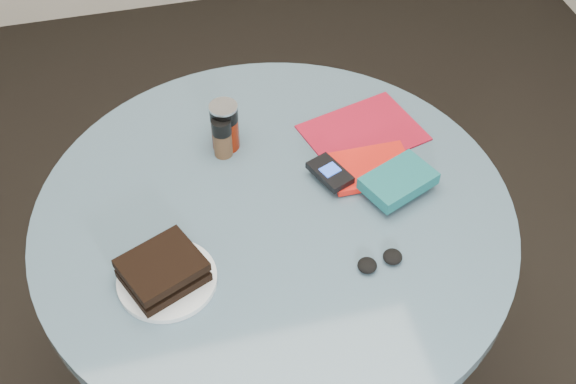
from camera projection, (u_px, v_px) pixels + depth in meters
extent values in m
cylinder|color=black|center=(278.00, 382.00, 2.03)|extent=(0.48, 0.48, 0.03)
cylinder|color=black|center=(276.00, 312.00, 1.77)|extent=(0.11, 0.11, 0.68)
cylinder|color=#3E5666|center=(274.00, 217.00, 1.51)|extent=(1.00, 1.00, 0.04)
cylinder|color=silver|center=(167.00, 279.00, 1.37)|extent=(0.22, 0.22, 0.01)
cube|color=black|center=(164.00, 275.00, 1.35)|extent=(0.18, 0.17, 0.02)
cube|color=#2F1E12|center=(163.00, 270.00, 1.34)|extent=(0.16, 0.15, 0.01)
cube|color=black|center=(162.00, 265.00, 1.33)|extent=(0.18, 0.17, 0.02)
cylinder|color=#6F1705|center=(225.00, 133.00, 1.60)|extent=(0.07, 0.07, 0.08)
cylinder|color=black|center=(224.00, 114.00, 1.55)|extent=(0.07, 0.07, 0.03)
cylinder|color=silver|center=(223.00, 107.00, 1.54)|extent=(0.07, 0.07, 0.01)
cylinder|color=#442F1D|center=(223.00, 143.00, 1.58)|extent=(0.05, 0.05, 0.06)
cylinder|color=black|center=(221.00, 126.00, 1.55)|extent=(0.05, 0.05, 0.04)
cube|color=maroon|center=(363.00, 133.00, 1.65)|extent=(0.29, 0.25, 0.00)
cube|color=red|center=(370.00, 168.00, 1.56)|extent=(0.18, 0.12, 0.01)
cube|color=#125156|center=(398.00, 181.00, 1.50)|extent=(0.17, 0.15, 0.03)
cube|color=black|center=(330.00, 173.00, 1.53)|extent=(0.09, 0.11, 0.02)
cube|color=blue|center=(330.00, 170.00, 1.52)|extent=(0.05, 0.04, 0.00)
ellipsoid|color=black|center=(367.00, 265.00, 1.38)|extent=(0.04, 0.04, 0.02)
ellipsoid|color=black|center=(393.00, 257.00, 1.40)|extent=(0.04, 0.04, 0.02)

